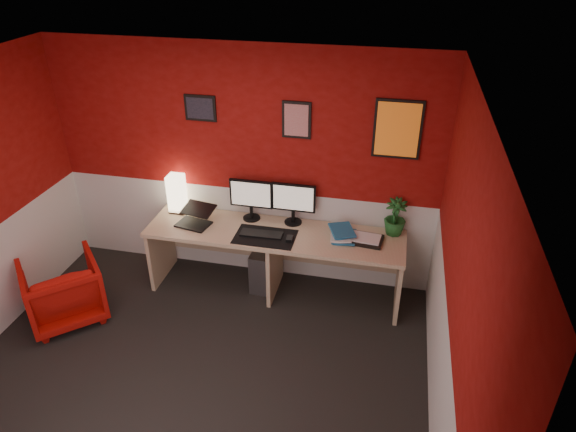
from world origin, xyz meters
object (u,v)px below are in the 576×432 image
at_px(shoji_lamp, 177,194).
at_px(monitor_left, 251,194).
at_px(laptop, 193,216).
at_px(potted_plant, 395,217).
at_px(pc_tower, 264,266).
at_px(monitor_right, 293,198).
at_px(armchair, 63,290).
at_px(zen_tray, 364,239).
at_px(desk, 275,262).

distance_m(shoji_lamp, monitor_left, 0.82).
distance_m(shoji_lamp, laptop, 0.37).
distance_m(shoji_lamp, potted_plant, 2.27).
bearing_deg(monitor_left, shoji_lamp, -179.16).
xyz_separation_m(potted_plant, pc_tower, (-1.31, -0.14, -0.69)).
xyz_separation_m(monitor_right, armchair, (-2.06, -1.07, -0.70)).
height_order(laptop, potted_plant, potted_plant).
bearing_deg(potted_plant, monitor_left, -179.35).
height_order(monitor_right, pc_tower, monitor_right).
height_order(shoji_lamp, zen_tray, shoji_lamp).
bearing_deg(shoji_lamp, laptop, -42.86).
xyz_separation_m(shoji_lamp, zen_tray, (2.00, -0.17, -0.18)).
xyz_separation_m(shoji_lamp, laptop, (0.26, -0.24, -0.09)).
bearing_deg(shoji_lamp, pc_tower, -6.40).
bearing_deg(zen_tray, monitor_right, 165.56).
relative_size(desk, shoji_lamp, 6.50).
bearing_deg(laptop, armchair, -132.13).
distance_m(desk, armchair, 2.09).
relative_size(monitor_left, pc_tower, 1.29).
height_order(shoji_lamp, laptop, shoji_lamp).
height_order(shoji_lamp, monitor_right, monitor_right).
bearing_deg(pc_tower, shoji_lamp, 176.01).
relative_size(pc_tower, armchair, 0.65).
distance_m(monitor_right, potted_plant, 1.03).
xyz_separation_m(monitor_right, pc_tower, (-0.29, -0.13, -0.80)).
xyz_separation_m(shoji_lamp, armchair, (-0.81, -1.05, -0.61)).
bearing_deg(armchair, monitor_right, 164.63).
relative_size(desk, laptop, 7.88).
bearing_deg(laptop, shoji_lamp, 148.18).
xyz_separation_m(zen_tray, pc_tower, (-1.04, 0.06, -0.52)).
distance_m(monitor_right, zen_tray, 0.82).
distance_m(desk, monitor_left, 0.75).
xyz_separation_m(laptop, monitor_right, (0.99, 0.27, 0.18)).
relative_size(monitor_left, monitor_right, 1.00).
bearing_deg(monitor_left, zen_tray, -8.74).
bearing_deg(monitor_left, armchair, -146.82).
bearing_deg(armchair, monitor_left, 170.41).
xyz_separation_m(zen_tray, armchair, (-2.81, -0.87, -0.43)).
relative_size(monitor_right, zen_tray, 1.66).
bearing_deg(monitor_left, laptop, -154.91).
height_order(laptop, monitor_left, monitor_left).
relative_size(laptop, potted_plant, 0.87).
relative_size(shoji_lamp, zen_tray, 1.14).
height_order(monitor_left, monitor_right, same).
relative_size(desk, monitor_left, 4.48).
height_order(shoji_lamp, potted_plant, shoji_lamp).
height_order(potted_plant, pc_tower, potted_plant).
distance_m(laptop, armchair, 1.44).
bearing_deg(desk, potted_plant, 11.23).
xyz_separation_m(desk, monitor_left, (-0.30, 0.21, 0.66)).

